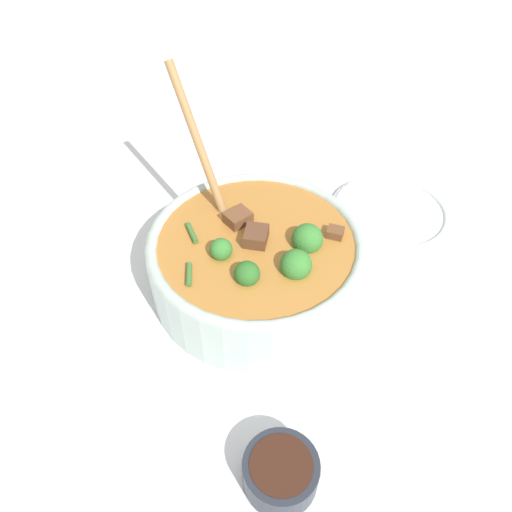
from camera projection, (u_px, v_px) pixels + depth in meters
The scene contains 4 objects.
ground_plane at pixel (256, 286), 0.73m from camera, with size 4.00×4.00×0.00m, color silver.
stew_bowl at pixel (256, 259), 0.69m from camera, with size 0.33×0.30×0.28m.
condiment_bowl at pixel (281, 471), 0.53m from camera, with size 0.08×0.08×0.04m.
empty_plate at pixel (390, 212), 0.83m from camera, with size 0.20×0.20×0.02m.
Camera 1 is at (-0.45, 0.15, 0.56)m, focal length 35.00 mm.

